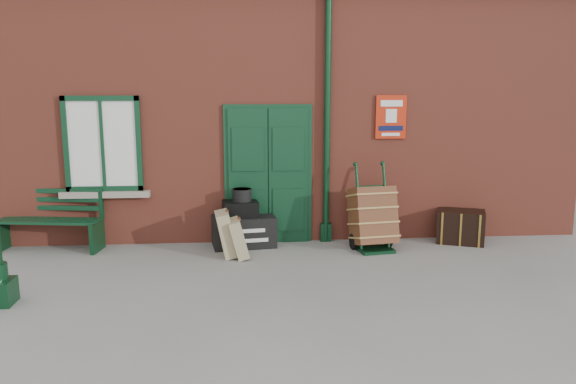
{
  "coord_description": "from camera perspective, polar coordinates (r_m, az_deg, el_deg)",
  "views": [
    {
      "loc": [
        -0.69,
        -7.53,
        2.54
      ],
      "look_at": [
        -0.05,
        0.6,
        1.0
      ],
      "focal_mm": 35.0,
      "sensor_mm": 36.0,
      "label": 1
    }
  ],
  "objects": [
    {
      "name": "suitcase_back",
      "position": [
        8.54,
        -6.31,
        -4.24
      ],
      "size": [
        0.37,
        0.51,
        0.7
      ],
      "primitive_type": "cube",
      "rotation": [
        0.0,
        -0.19,
        0.11
      ],
      "color": "tan",
      "rests_on": "ground"
    },
    {
      "name": "porter_trolley",
      "position": [
        8.93,
        8.61,
        -2.53
      ],
      "size": [
        0.74,
        0.79,
        1.34
      ],
      "rotation": [
        0.0,
        0.0,
        0.15
      ],
      "color": "black",
      "rests_on": "ground"
    },
    {
      "name": "houdini_trunk",
      "position": [
        9.08,
        -4.51,
        -3.98
      ],
      "size": [
        1.06,
        0.68,
        0.49
      ],
      "primitive_type": "cube",
      "rotation": [
        0.0,
        0.0,
        0.14
      ],
      "color": "black",
      "rests_on": "ground"
    },
    {
      "name": "dark_trunk",
      "position": [
        9.68,
        17.13,
        -3.37
      ],
      "size": [
        0.87,
        0.72,
        0.54
      ],
      "primitive_type": "cube",
      "rotation": [
        0.0,
        0.0,
        -0.37
      ],
      "color": "black",
      "rests_on": "ground"
    },
    {
      "name": "ground",
      "position": [
        7.98,
        0.67,
        -7.87
      ],
      "size": [
        80.0,
        80.0,
        0.0
      ],
      "primitive_type": "plane",
      "color": "gray",
      "rests_on": "ground"
    },
    {
      "name": "bench",
      "position": [
        9.59,
        -22.93,
        -2.49
      ],
      "size": [
        1.64,
        0.71,
        0.98
      ],
      "rotation": [
        0.0,
        0.0,
        -0.14
      ],
      "color": "#0E331C",
      "rests_on": "ground"
    },
    {
      "name": "hatbox",
      "position": [
        8.95,
        -4.69,
        -0.3
      ],
      "size": [
        0.34,
        0.34,
        0.2
      ],
      "primitive_type": "cylinder",
      "rotation": [
        0.0,
        0.0,
        0.14
      ],
      "color": "black",
      "rests_on": "strongbox"
    },
    {
      "name": "station_building",
      "position": [
        11.06,
        -0.97,
        8.72
      ],
      "size": [
        10.3,
        4.3,
        4.36
      ],
      "color": "#A04533",
      "rests_on": "ground"
    },
    {
      "name": "suitcase_front",
      "position": [
        8.45,
        -5.1,
        -4.71
      ],
      "size": [
        0.36,
        0.46,
        0.6
      ],
      "primitive_type": "cube",
      "rotation": [
        0.0,
        -0.25,
        0.11
      ],
      "color": "tan",
      "rests_on": "ground"
    },
    {
      "name": "strongbox",
      "position": [
        8.99,
        -4.86,
        -1.69
      ],
      "size": [
        0.6,
        0.47,
        0.25
      ],
      "primitive_type": "cube",
      "rotation": [
        0.0,
        0.0,
        0.14
      ],
      "color": "black",
      "rests_on": "houdini_trunk"
    }
  ]
}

